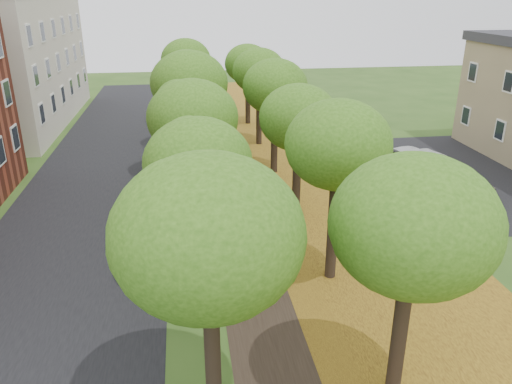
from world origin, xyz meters
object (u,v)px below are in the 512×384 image
object	(u,v)px
car_grey	(421,164)
car_white	(414,159)
bench	(276,268)
car_red	(452,186)
car_silver	(454,186)

from	to	relation	value
car_grey	car_white	distance (m)	0.97
bench	car_grey	xyz separation A→B (m)	(10.51, 10.00, 0.27)
car_red	car_white	xyz separation A→B (m)	(-0.10, 4.39, 0.06)
bench	car_red	bearing A→B (deg)	-36.50
car_silver	car_white	size ratio (longest dim) A/B	0.86
bench	car_white	distance (m)	15.16
car_white	car_grey	bearing A→B (deg)	173.24
car_red	car_white	world-z (taller)	car_white
bench	car_white	bearing A→B (deg)	-22.05
car_silver	car_red	size ratio (longest dim) A/B	1.12
car_silver	car_grey	size ratio (longest dim) A/B	0.90
bench	car_silver	distance (m)	12.19
car_white	car_silver	bearing A→B (deg)	170.70
car_red	car_grey	xyz separation A→B (m)	(-0.06, 3.42, 0.06)
bench	car_silver	xyz separation A→B (m)	(10.47, 6.24, 0.31)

